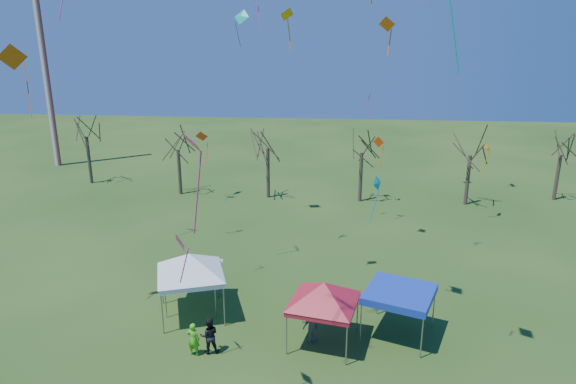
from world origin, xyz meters
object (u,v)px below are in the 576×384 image
at_px(tree_1, 177,133).
at_px(tree_5, 564,138).
at_px(radio_mast, 43,53).
at_px(tree_4, 472,137).
at_px(tent_blue, 400,294).
at_px(person_green, 194,339).
at_px(tent_red, 324,287).
at_px(tent_white_west, 193,258).
at_px(person_dark, 209,335).
at_px(tree_3, 362,135).
at_px(tree_0, 84,119).
at_px(tent_white_mid, 189,258).
at_px(person_grey, 313,326).
at_px(tree_2, 268,130).

xyz_separation_m(tree_1, tree_5, (34.49, 1.42, -0.06)).
relative_size(radio_mast, tree_4, 3.17).
relative_size(tent_blue, person_green, 2.42).
bearing_deg(tree_4, tree_5, 13.85).
bearing_deg(tent_red, tent_white_west, 157.22).
xyz_separation_m(person_dark, person_green, (-0.70, -0.26, -0.08)).
distance_m(tree_3, tree_4, 9.32).
xyz_separation_m(radio_mast, tree_3, (34.03, -9.96, -6.42)).
relative_size(tree_1, tree_4, 0.96).
xyz_separation_m(radio_mast, tree_5, (51.72, -7.93, -6.77)).
distance_m(tree_0, tent_white_west, 28.74).
bearing_deg(person_green, tree_1, -62.98).
distance_m(tent_white_mid, person_grey, 7.32).
distance_m(tree_0, tree_2, 18.72).
height_order(tent_red, person_green, tent_red).
bearing_deg(tent_blue, tent_white_mid, 174.97).
distance_m(tree_5, person_grey, 32.64).
bearing_deg(person_grey, tree_1, -87.12).
distance_m(tree_0, tree_1, 10.47).
height_order(tree_3, person_dark, tree_3).
bearing_deg(tent_blue, person_grey, -165.93).
distance_m(radio_mast, tree_1, 20.72).
xyz_separation_m(tree_1, tent_blue, (17.82, -22.13, -3.50)).
bearing_deg(person_grey, radio_mast, -74.05).
bearing_deg(tree_3, tent_blue, -87.29).
distance_m(tree_0, person_green, 33.41).
bearing_deg(person_grey, tree_4, -146.55).
bearing_deg(tree_3, radio_mast, 163.69).
distance_m(tent_red, person_dark, 5.91).
relative_size(tent_red, person_grey, 2.35).
height_order(tree_1, tree_2, tree_2).
height_order(tree_0, tree_3, tree_0).
height_order(tent_white_west, person_grey, tent_white_west).
relative_size(tree_3, tent_white_west, 1.98).
relative_size(tree_2, person_grey, 4.54).
relative_size(radio_mast, tree_0, 2.96).
bearing_deg(tree_1, tent_red, -58.71).
xyz_separation_m(tent_white_mid, tent_blue, (10.82, -0.95, -1.05)).
height_order(tree_1, tent_red, tree_1).
xyz_separation_m(tree_2, person_grey, (5.20, -22.92, -5.39)).
distance_m(tree_0, tree_5, 44.59).
xyz_separation_m(radio_mast, tree_2, (25.63, -9.62, -6.21)).
bearing_deg(tree_0, person_dark, -55.33).
distance_m(tree_3, tent_blue, 21.89).
relative_size(tree_4, tent_blue, 1.94).
height_order(tree_0, person_dark, tree_0).
bearing_deg(radio_mast, tent_red, -46.09).
height_order(radio_mast, tent_white_west, radio_mast).
distance_m(tree_4, tent_white_mid, 28.19).
bearing_deg(person_dark, tree_5, -149.54).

